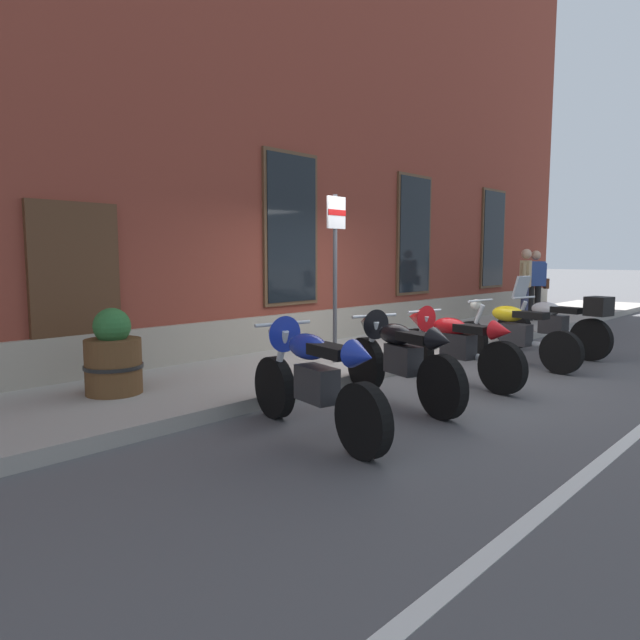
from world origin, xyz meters
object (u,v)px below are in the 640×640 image
(motorcycle_blue_sport, at_px, (309,373))
(motorcycle_yellow_naked, at_px, (512,334))
(motorcycle_red_sport, at_px, (451,342))
(motorcycle_silver_touring, at_px, (557,323))
(parking_sign, at_px, (335,255))
(motorcycle_black_sport, at_px, (397,354))
(barrel_planter, at_px, (113,358))
(pedestrian_tan_coat, at_px, (525,282))
(pedestrian_blue_top, at_px, (535,281))

(motorcycle_blue_sport, relative_size, motorcycle_yellow_naked, 0.96)
(motorcycle_red_sport, distance_m, motorcycle_silver_touring, 3.03)
(parking_sign, bearing_deg, motorcycle_red_sport, -69.90)
(motorcycle_black_sport, relative_size, motorcycle_yellow_naked, 0.93)
(parking_sign, bearing_deg, motorcycle_blue_sport, -143.60)
(motorcycle_black_sport, distance_m, motorcycle_silver_touring, 4.36)
(motorcycle_red_sport, height_order, barrel_planter, barrel_planter)
(pedestrian_tan_coat, bearing_deg, motorcycle_blue_sport, -169.15)
(motorcycle_black_sport, xyz_separation_m, motorcycle_red_sport, (1.34, 0.09, -0.02))
(pedestrian_tan_coat, xyz_separation_m, parking_sign, (-6.32, 0.04, 0.59))
(pedestrian_blue_top, relative_size, parking_sign, 0.70)
(motorcycle_blue_sport, relative_size, pedestrian_blue_top, 1.26)
(pedestrian_tan_coat, bearing_deg, motorcycle_black_sport, -167.52)
(motorcycle_yellow_naked, bearing_deg, motorcycle_blue_sport, -179.05)
(barrel_planter, bearing_deg, motorcycle_red_sport, -29.94)
(motorcycle_blue_sport, xyz_separation_m, motorcycle_silver_touring, (5.87, -0.08, -0.03))
(parking_sign, bearing_deg, pedestrian_tan_coat, -0.32)
(motorcycle_red_sport, bearing_deg, motorcycle_silver_touring, -4.57)
(motorcycle_blue_sport, xyz_separation_m, pedestrian_blue_top, (9.52, 1.80, 0.49))
(motorcycle_black_sport, distance_m, pedestrian_tan_coat, 7.30)
(motorcycle_black_sport, height_order, motorcycle_silver_touring, motorcycle_silver_touring)
(motorcycle_red_sport, bearing_deg, motorcycle_yellow_naked, -3.15)
(motorcycle_blue_sport, distance_m, motorcycle_silver_touring, 5.87)
(pedestrian_blue_top, bearing_deg, motorcycle_black_sport, -167.85)
(pedestrian_blue_top, bearing_deg, barrel_planter, 177.56)
(pedestrian_tan_coat, distance_m, barrel_planter, 9.41)
(motorcycle_black_sport, bearing_deg, motorcycle_silver_touring, -2.05)
(motorcycle_blue_sport, height_order, barrel_planter, barrel_planter)
(motorcycle_black_sport, distance_m, motorcycle_yellow_naked, 2.98)
(motorcycle_black_sport, xyz_separation_m, barrel_planter, (-2.27, 2.16, -0.01))
(motorcycle_blue_sport, distance_m, pedestrian_blue_top, 9.71)
(motorcycle_silver_touring, bearing_deg, motorcycle_yellow_naked, 173.74)
(motorcycle_blue_sport, height_order, motorcycle_black_sport, motorcycle_blue_sport)
(motorcycle_red_sport, relative_size, parking_sign, 0.89)
(motorcycle_black_sport, xyz_separation_m, pedestrian_blue_top, (8.02, 1.73, 0.51))
(motorcycle_blue_sport, distance_m, barrel_planter, 2.37)
(parking_sign, relative_size, barrel_planter, 2.49)
(motorcycle_silver_touring, height_order, barrel_planter, motorcycle_silver_touring)
(motorcycle_blue_sport, bearing_deg, motorcycle_yellow_naked, 0.95)
(motorcycle_red_sport, xyz_separation_m, barrel_planter, (-3.61, 2.08, 0.00))
(pedestrian_blue_top, bearing_deg, pedestrian_tan_coat, -170.46)
(parking_sign, distance_m, barrel_planter, 3.30)
(pedestrian_blue_top, distance_m, barrel_planter, 10.31)
(motorcycle_black_sport, xyz_separation_m, pedestrian_tan_coat, (7.10, 1.57, 0.52))
(motorcycle_blue_sport, bearing_deg, pedestrian_blue_top, 10.73)
(pedestrian_tan_coat, height_order, pedestrian_blue_top, pedestrian_tan_coat)
(pedestrian_tan_coat, bearing_deg, pedestrian_blue_top, 9.54)
(motorcycle_yellow_naked, bearing_deg, motorcycle_black_sport, 179.91)
(motorcycle_yellow_naked, bearing_deg, motorcycle_red_sport, 176.85)
(parking_sign, bearing_deg, pedestrian_blue_top, 0.93)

